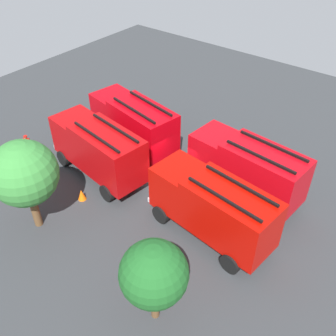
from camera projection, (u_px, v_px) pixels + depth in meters
The scene contains 12 objects.
ground_plane at pixel (168, 185), 24.43m from camera, with size 45.77×45.77×0.00m, color #2D3033.
fire_truck_0 at pixel (247, 167), 22.44m from camera, with size 7.39×3.29×3.88m.
fire_truck_1 at pixel (134, 122), 26.40m from camera, with size 7.52×3.80×3.88m.
fire_truck_2 at pixel (213, 206), 19.83m from camera, with size 7.43×3.40×3.88m.
fire_truck_3 at pixel (98, 148), 23.96m from camera, with size 7.46×3.54×3.88m.
firefighter_0 at pixel (176, 175), 23.80m from camera, with size 0.47×0.34×1.66m.
firefighter_1 at pixel (27, 144), 26.47m from camera, with size 0.48×0.38×1.61m.
firefighter_2 at pixel (126, 108), 30.24m from camera, with size 0.30×0.45×1.84m.
tree_0 at pixel (154, 274), 15.44m from camera, with size 2.91×2.91×4.52m.
tree_1 at pixel (24, 174), 19.47m from camera, with size 3.55×3.55×5.51m.
traffic_cone_0 at pixel (82, 195), 23.18m from camera, with size 0.51×0.51×0.73m, color #F2600C.
traffic_cone_1 at pixel (300, 194), 23.28m from camera, with size 0.47×0.47×0.67m, color #F2600C.
Camera 1 is at (-11.39, 14.58, 15.99)m, focal length 40.64 mm.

